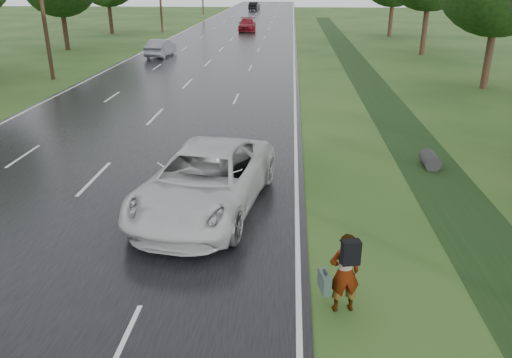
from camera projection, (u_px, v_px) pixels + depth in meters
name	position (u px, v px, depth m)	size (l,w,h in m)	color
road	(228.00, 43.00, 50.88)	(14.00, 180.00, 0.04)	black
edge_stripe_east	(294.00, 43.00, 50.45)	(0.12, 180.00, 0.01)	silver
edge_stripe_west	(163.00, 42.00, 51.30)	(0.12, 180.00, 0.01)	silver
center_line	(228.00, 43.00, 50.88)	(0.12, 180.00, 0.01)	silver
drainage_ditch	(387.00, 107.00, 25.86)	(2.20, 120.00, 0.56)	black
pedestrian	(344.00, 272.00, 9.84)	(0.87, 0.66, 1.74)	#A5998C
white_pickup	(205.00, 180.00, 14.18)	(2.96, 6.42, 1.78)	silver
silver_sedan	(161.00, 48.00, 41.93)	(1.49, 4.28, 1.41)	gray
far_car_red	(247.00, 25.00, 61.43)	(2.11, 5.18, 1.50)	maroon
far_car_dark	(254.00, 6.00, 99.03)	(1.69, 4.83, 1.59)	black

